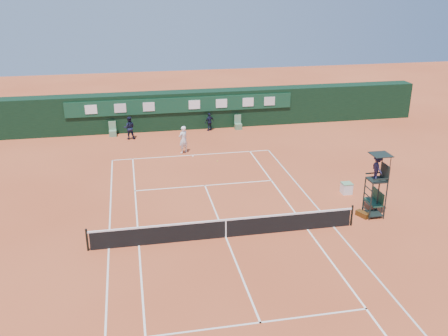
# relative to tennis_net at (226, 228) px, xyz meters

# --- Properties ---
(ground) EXTENTS (90.00, 90.00, 0.00)m
(ground) POSITION_rel_tennis_net_xyz_m (0.00, 0.00, -0.51)
(ground) COLOR #C7552F
(ground) RESTS_ON ground
(court_lines) EXTENTS (11.05, 23.85, 0.01)m
(court_lines) POSITION_rel_tennis_net_xyz_m (0.00, 0.00, -0.50)
(court_lines) COLOR white
(court_lines) RESTS_ON ground
(tennis_net) EXTENTS (12.90, 0.10, 1.10)m
(tennis_net) POSITION_rel_tennis_net_xyz_m (0.00, 0.00, 0.00)
(tennis_net) COLOR black
(tennis_net) RESTS_ON ground
(back_wall) EXTENTS (40.00, 1.65, 3.00)m
(back_wall) POSITION_rel_tennis_net_xyz_m (0.00, 18.74, 1.00)
(back_wall) COLOR black
(back_wall) RESTS_ON ground
(linesman_chair_left) EXTENTS (0.55, 0.50, 1.15)m
(linesman_chair_left) POSITION_rel_tennis_net_xyz_m (-5.50, 17.48, -0.19)
(linesman_chair_left) COLOR #5B8B65
(linesman_chair_left) RESTS_ON ground
(linesman_chair_right) EXTENTS (0.55, 0.50, 1.15)m
(linesman_chair_right) POSITION_rel_tennis_net_xyz_m (4.50, 17.48, -0.19)
(linesman_chair_right) COLOR #537F5A
(linesman_chair_right) RESTS_ON ground
(umpire_chair) EXTENTS (0.96, 0.95, 3.42)m
(umpire_chair) POSITION_rel_tennis_net_xyz_m (7.94, 0.75, 1.95)
(umpire_chair) COLOR black
(umpire_chair) RESTS_ON ground
(player_bench) EXTENTS (0.55, 1.20, 1.10)m
(player_bench) POSITION_rel_tennis_net_xyz_m (8.40, 1.45, 0.09)
(player_bench) COLOR #1A422F
(player_bench) RESTS_ON ground
(tennis_bag) EXTENTS (0.57, 0.79, 0.27)m
(tennis_bag) POSITION_rel_tennis_net_xyz_m (7.40, 0.79, -0.37)
(tennis_bag) COLOR black
(tennis_bag) RESTS_ON ground
(cooler) EXTENTS (0.57, 0.57, 0.65)m
(cooler) POSITION_rel_tennis_net_xyz_m (7.80, 3.74, -0.18)
(cooler) COLOR white
(cooler) RESTS_ON ground
(tennis_ball) EXTENTS (0.06, 0.06, 0.06)m
(tennis_ball) POSITION_rel_tennis_net_xyz_m (1.47, 10.31, -0.48)
(tennis_ball) COLOR #C9E435
(tennis_ball) RESTS_ON ground
(player) EXTENTS (0.86, 0.78, 1.96)m
(player) POSITION_rel_tennis_net_xyz_m (-0.55, 12.50, 0.47)
(player) COLOR white
(player) RESTS_ON ground
(ball_kid_left) EXTENTS (0.89, 0.72, 1.77)m
(ball_kid_left) POSITION_rel_tennis_net_xyz_m (-4.21, 16.49, 0.37)
(ball_kid_left) COLOR black
(ball_kid_left) RESTS_ON ground
(ball_kid_right) EXTENTS (0.92, 0.71, 1.46)m
(ball_kid_right) POSITION_rel_tennis_net_xyz_m (2.14, 17.48, 0.22)
(ball_kid_right) COLOR black
(ball_kid_right) RESTS_ON ground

